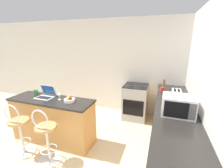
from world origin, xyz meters
TOP-DOWN VIEW (x-y plane):
  - wall_back at (0.00, 2.71)m, footprint 12.00×0.06m
  - breakfast_bar at (-0.54, 0.87)m, footprint 1.71×0.54m
  - counter_right at (1.74, 1.09)m, footprint 0.67×3.21m
  - bar_stool_near at (-0.83, 0.35)m, footprint 0.40×0.40m
  - bar_stool_far at (-0.25, 0.35)m, footprint 0.40×0.40m
  - laptop at (-0.70, 0.94)m, footprint 0.34×0.29m
  - microwave at (1.75, 0.97)m, footprint 0.46×0.36m
  - toaster at (1.77, 1.59)m, footprint 0.18×0.28m
  - stove_range at (0.87, 2.36)m, footprint 0.60×0.61m
  - mug_green at (-1.06, 1.03)m, footprint 0.10×0.08m
  - pepper_mill at (1.54, 2.32)m, footprint 0.05×0.05m
  - wine_glass_tall at (-0.36, 0.90)m, footprint 0.07×0.07m
  - mug_red at (1.52, 2.08)m, footprint 0.10×0.08m
  - fruit_bowl at (-0.11, 0.87)m, footprint 0.20×0.20m

SIDE VIEW (x-z plane):
  - stove_range at x=0.87m, z-range 0.00..0.92m
  - counter_right at x=1.74m, z-range 0.00..0.92m
  - breakfast_bar at x=-0.54m, z-range 0.00..0.92m
  - bar_stool_near at x=-0.83m, z-range -0.03..0.98m
  - bar_stool_far at x=-0.25m, z-range -0.03..0.98m
  - fruit_bowl at x=-0.11m, z-range 0.90..1.01m
  - mug_red at x=1.52m, z-range 0.92..1.01m
  - mug_green at x=-1.06m, z-range 0.92..1.01m
  - laptop at x=-0.70m, z-range 0.86..1.09m
  - wine_glass_tall at x=-0.36m, z-range 0.94..1.08m
  - toaster at x=1.77m, z-range 0.91..1.12m
  - pepper_mill at x=1.54m, z-range 0.91..1.14m
  - microwave at x=1.75m, z-range 0.92..1.22m
  - wall_back at x=0.00m, z-range 0.00..2.60m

